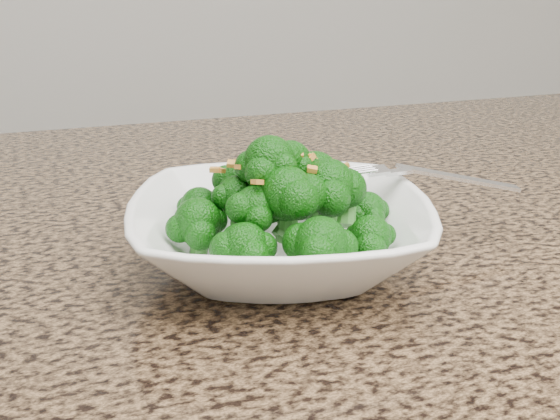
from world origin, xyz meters
name	(u,v)px	position (x,y,z in m)	size (l,w,h in m)	color
granite_counter	(339,237)	(0.00, 0.30, 0.89)	(1.64, 1.04, 0.03)	brown
bowl	(280,233)	(-0.09, 0.22, 0.93)	(0.24, 0.24, 0.06)	white
broccoli_pile	(280,156)	(-0.09, 0.22, 1.00)	(0.21, 0.21, 0.07)	#0E5409
garlic_topping	(280,107)	(-0.09, 0.22, 1.03)	(0.13, 0.13, 0.01)	gold
fork	(402,172)	(0.03, 0.24, 0.97)	(0.19, 0.03, 0.01)	silver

